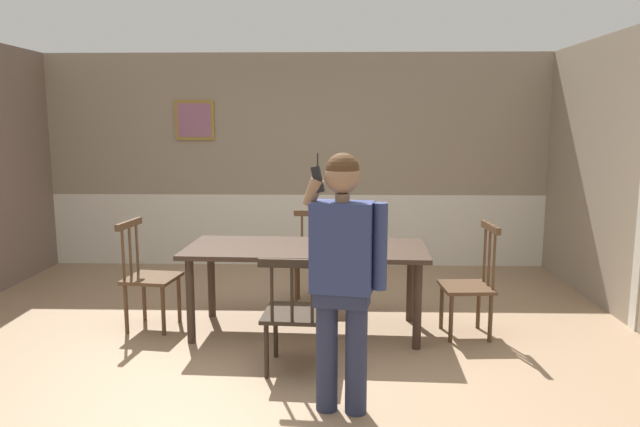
{
  "coord_description": "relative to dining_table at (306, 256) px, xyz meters",
  "views": [
    {
      "loc": [
        0.49,
        -4.31,
        1.84
      ],
      "look_at": [
        0.39,
        -0.37,
        1.22
      ],
      "focal_mm": 32.56,
      "sensor_mm": 36.0,
      "label": 1
    }
  ],
  "objects": [
    {
      "name": "ground_plane",
      "position": [
        -0.24,
        -0.64,
        -0.69
      ],
      "size": [
        7.13,
        7.13,
        0.0
      ],
      "primitive_type": "plane",
      "color": "#9E7F60"
    },
    {
      "name": "room_back_partition",
      "position": [
        -0.25,
        2.51,
        0.62
      ],
      "size": [
        6.48,
        0.17,
        2.71
      ],
      "color": "gray",
      "rests_on": "ground_plane"
    },
    {
      "name": "chair_by_doorway",
      "position": [
        -1.43,
        0.07,
        -0.21
      ],
      "size": [
        0.49,
        0.49,
        0.98
      ],
      "rotation": [
        0.0,
        0.0,
        4.58
      ],
      "color": "#513823",
      "rests_on": "ground_plane"
    },
    {
      "name": "dining_table",
      "position": [
        0.0,
        0.0,
        0.0
      ],
      "size": [
        2.12,
        0.98,
        0.77
      ],
      "rotation": [
        0.0,
        0.0,
        -0.04
      ],
      "color": "#38281E",
      "rests_on": "ground_plane"
    },
    {
      "name": "chair_opposite_corner",
      "position": [
        1.43,
        -0.06,
        -0.22
      ],
      "size": [
        0.44,
        0.44,
        0.99
      ],
      "rotation": [
        0.0,
        0.0,
        1.63
      ],
      "color": "#513823",
      "rests_on": "ground_plane"
    },
    {
      "name": "chair_near_window",
      "position": [
        0.04,
        0.83,
        -0.22
      ],
      "size": [
        0.42,
        0.42,
        0.95
      ],
      "rotation": [
        0.0,
        0.0,
        3.15
      ],
      "color": "#513823",
      "rests_on": "ground_plane"
    },
    {
      "name": "person_figure",
      "position": [
        0.3,
        -1.44,
        0.26
      ],
      "size": [
        0.54,
        0.27,
        1.67
      ],
      "rotation": [
        0.0,
        0.0,
        2.96
      ],
      "color": "#282E49",
      "rests_on": "ground_plane"
    },
    {
      "name": "chair_at_table_head",
      "position": [
        -0.04,
        -0.83,
        -0.24
      ],
      "size": [
        0.51,
        0.51,
        0.9
      ],
      "rotation": [
        0.0,
        0.0,
        -0.07
      ],
      "color": "#2D2319",
      "rests_on": "ground_plane"
    }
  ]
}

